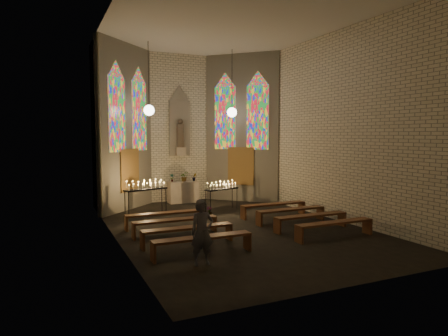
{
  "coord_description": "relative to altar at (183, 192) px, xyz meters",
  "views": [
    {
      "loc": [
        -5.9,
        -12.34,
        3.19
      ],
      "look_at": [
        0.16,
        1.12,
        1.96
      ],
      "focal_mm": 32.0,
      "sensor_mm": 36.0,
      "label": 1
    }
  ],
  "objects": [
    {
      "name": "floor",
      "position": [
        0.0,
        -5.45,
        -0.5
      ],
      "size": [
        12.0,
        12.0,
        0.0
      ],
      "primitive_type": "plane",
      "color": "black",
      "rests_on": "ground"
    },
    {
      "name": "room",
      "position": [
        -0.0,
        -2.08,
        3.22
      ],
      "size": [
        8.22,
        12.43,
        7.0
      ],
      "color": "beige",
      "rests_on": "ground"
    },
    {
      "name": "altar",
      "position": [
        0.0,
        0.0,
        0.0
      ],
      "size": [
        1.4,
        0.6,
        1.0
      ],
      "primitive_type": "cube",
      "color": "#B1A390",
      "rests_on": "ground"
    },
    {
      "name": "flower_vase_left",
      "position": [
        -0.51,
        0.1,
        0.69
      ],
      "size": [
        0.23,
        0.18,
        0.38
      ],
      "primitive_type": "imported",
      "rotation": [
        0.0,
        0.0,
        -0.28
      ],
      "color": "#4C723F",
      "rests_on": "altar"
    },
    {
      "name": "flower_vase_center",
      "position": [
        0.06,
        0.01,
        0.72
      ],
      "size": [
        0.4,
        0.35,
        0.44
      ],
      "primitive_type": "imported",
      "rotation": [
        0.0,
        0.0,
        0.01
      ],
      "color": "#4C723F",
      "rests_on": "altar"
    },
    {
      "name": "flower_vase_right",
      "position": [
        0.55,
        -0.03,
        0.69
      ],
      "size": [
        0.22,
        0.18,
        0.37
      ],
      "primitive_type": "imported",
      "rotation": [
        0.0,
        0.0,
        0.08
      ],
      "color": "#4C723F",
      "rests_on": "altar"
    },
    {
      "name": "aisle_flower_pot",
      "position": [
        -0.1,
        -3.5,
        -0.31
      ],
      "size": [
        0.26,
        0.26,
        0.38
      ],
      "primitive_type": "imported",
      "rotation": [
        0.0,
        0.0,
        -0.24
      ],
      "color": "#4C723F",
      "rests_on": "ground"
    },
    {
      "name": "votive_stand_left",
      "position": [
        -2.26,
        -2.09,
        0.61
      ],
      "size": [
        1.81,
        0.86,
        1.29
      ],
      "rotation": [
        0.0,
        0.0,
        0.26
      ],
      "color": "black",
      "rests_on": "ground"
    },
    {
      "name": "votive_stand_right",
      "position": [
        0.85,
        -2.57,
        0.5
      ],
      "size": [
        1.62,
        0.83,
        1.16
      ],
      "rotation": [
        0.0,
        0.0,
        0.3
      ],
      "color": "black",
      "rests_on": "ground"
    },
    {
      "name": "pew_left_0",
      "position": [
        -2.18,
        -4.56,
        -0.08
      ],
      "size": [
        2.72,
        0.39,
        0.52
      ],
      "rotation": [
        0.0,
        0.0,
        -0.01
      ],
      "color": "#502B17",
      "rests_on": "ground"
    },
    {
      "name": "pew_right_0",
      "position": [
        2.18,
        -4.56,
        -0.08
      ],
      "size": [
        2.72,
        0.39,
        0.52
      ],
      "rotation": [
        0.0,
        0.0,
        0.01
      ],
      "color": "#502B17",
      "rests_on": "ground"
    },
    {
      "name": "pew_left_1",
      "position": [
        -2.18,
        -5.76,
        -0.08
      ],
      "size": [
        2.72,
        0.39,
        0.52
      ],
      "rotation": [
        0.0,
        0.0,
        -0.01
      ],
      "color": "#502B17",
      "rests_on": "ground"
    },
    {
      "name": "pew_right_1",
      "position": [
        2.18,
        -5.76,
        -0.08
      ],
      "size": [
        2.72,
        0.39,
        0.52
      ],
      "rotation": [
        0.0,
        0.0,
        0.01
      ],
      "color": "#502B17",
      "rests_on": "ground"
    },
    {
      "name": "pew_left_2",
      "position": [
        -2.18,
        -6.96,
        -0.08
      ],
      "size": [
        2.72,
        0.39,
        0.52
      ],
      "rotation": [
        0.0,
        0.0,
        -0.01
      ],
      "color": "#502B17",
      "rests_on": "ground"
    },
    {
      "name": "pew_right_2",
      "position": [
        2.18,
        -6.96,
        -0.08
      ],
      "size": [
        2.72,
        0.39,
        0.52
      ],
      "rotation": [
        0.0,
        0.0,
        0.01
      ],
      "color": "#502B17",
      "rests_on": "ground"
    },
    {
      "name": "pew_left_3",
      "position": [
        -2.18,
        -8.16,
        -0.08
      ],
      "size": [
        2.72,
        0.39,
        0.52
      ],
      "rotation": [
        0.0,
        0.0,
        -0.01
      ],
      "color": "#502B17",
      "rests_on": "ground"
    },
    {
      "name": "pew_right_3",
      "position": [
        2.18,
        -8.16,
        -0.08
      ],
      "size": [
        2.72,
        0.39,
        0.52
      ],
      "rotation": [
        0.0,
        0.0,
        0.01
      ],
      "color": "#502B17",
      "rests_on": "ground"
    },
    {
      "name": "visitor",
      "position": [
        -2.45,
        -8.84,
        0.31
      ],
      "size": [
        0.61,
        0.42,
        1.62
      ],
      "primitive_type": "imported",
      "rotation": [
        0.0,
        0.0,
        -0.05
      ],
      "color": "#45454E",
      "rests_on": "ground"
    }
  ]
}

